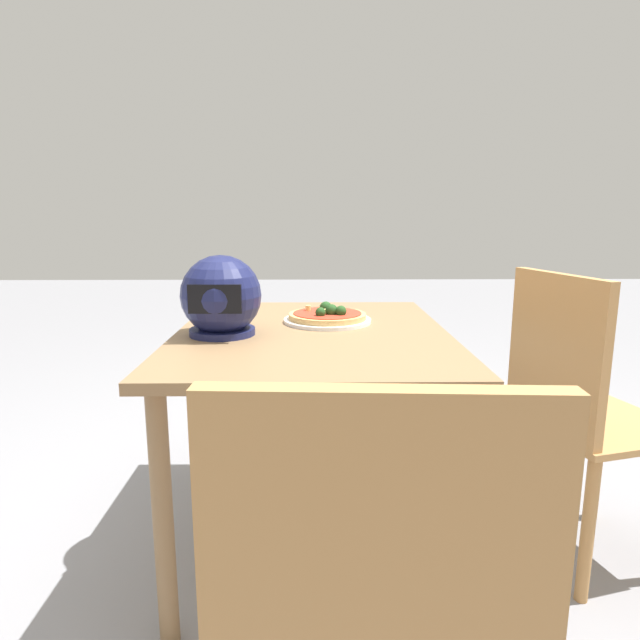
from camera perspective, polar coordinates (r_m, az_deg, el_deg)
ground_plane at (r=1.98m, az=-0.77°, el=-21.27°), size 14.00×14.00×0.00m
dining_table at (r=1.73m, az=-0.83°, el=-3.79°), size 0.85×1.08×0.70m
pizza_plate at (r=1.83m, az=0.78°, el=-0.04°), size 0.30×0.30×0.01m
pizza at (r=1.83m, az=0.81°, el=0.55°), size 0.26×0.26×0.06m
motorcycle_helmet at (r=1.65m, az=-10.39°, el=2.38°), size 0.24×0.24×0.24m
chair_side at (r=1.79m, az=25.55°, el=-8.11°), size 0.49×0.49×0.90m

